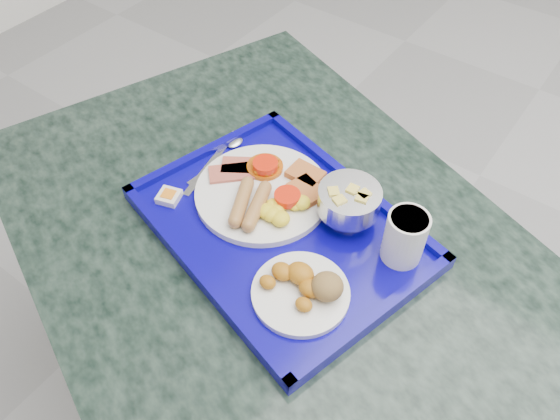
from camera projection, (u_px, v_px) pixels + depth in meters
name	position (u px, v px, depth m)	size (l,w,h in m)	color
table	(281.00, 307.00, 1.07)	(1.36, 1.14, 0.73)	gray
tray	(280.00, 227.00, 0.95)	(0.56, 0.47, 0.03)	#080289
main_plate	(266.00, 192.00, 0.98)	(0.24, 0.24, 0.04)	white
bread_plate	(305.00, 288.00, 0.84)	(0.15, 0.15, 0.05)	white
fruit_bowl	(349.00, 201.00, 0.92)	(0.11, 0.11, 0.07)	silver
juice_cup	(405.00, 236.00, 0.87)	(0.07, 0.07, 0.09)	white
spoon	(229.00, 149.00, 1.07)	(0.04, 0.16, 0.01)	silver
knife	(212.00, 162.00, 1.05)	(0.01, 0.19, 0.00)	silver
jam_packet	(169.00, 196.00, 0.98)	(0.05, 0.05, 0.02)	white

